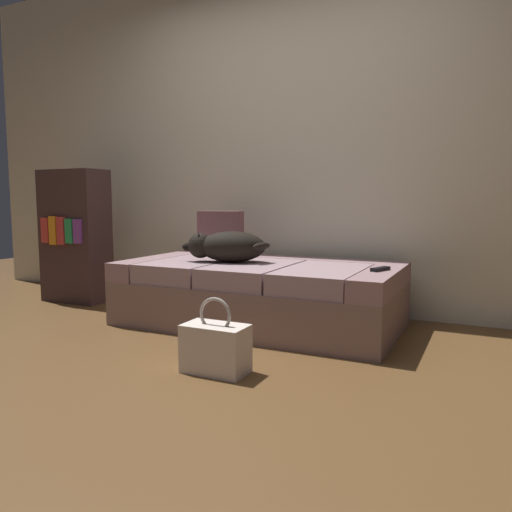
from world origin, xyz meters
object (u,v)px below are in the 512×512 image
throw_pillow (221,233)px  dog_dark (227,246)px  tv_remote (380,269)px  bookshelf (75,236)px  handbag (215,347)px  couch (259,294)px

throw_pillow → dog_dark: bearing=-54.8°
dog_dark → tv_remote: 1.04m
bookshelf → handbag: bearing=-27.5°
throw_pillow → handbag: throw_pillow is taller
couch → handbag: (0.21, -0.96, -0.09)m
dog_dark → tv_remote: bearing=1.3°
couch → handbag: size_ratio=4.91×
couch → bookshelf: bearing=178.1°
dog_dark → throw_pillow: (-0.24, 0.35, 0.06)m
tv_remote → couch: bearing=-161.1°
dog_dark → throw_pillow: bearing=125.2°
tv_remote → handbag: bearing=-101.7°
throw_pillow → bookshelf: bearing=-170.2°
bookshelf → couch: bearing=-1.9°
dog_dark → handbag: dog_dark is taller
handbag → couch: bearing=102.6°
throw_pillow → handbag: bearing=-61.4°
tv_remote → handbag: (-0.61, -0.91, -0.31)m
tv_remote → bookshelf: bookshelf is taller
couch → bookshelf: bookshelf is taller
dog_dark → handbag: size_ratio=1.59×
couch → handbag: couch is taller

